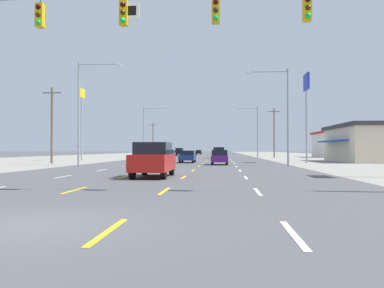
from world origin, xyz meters
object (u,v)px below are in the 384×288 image
at_px(sedan_inner_right_distant_a, 221,153).
at_px(sedan_inner_left_distant_b, 199,152).
at_px(suv_inner_right_far, 219,153).
at_px(sedan_inner_left_near, 145,158).
at_px(streetlight_left_row_0, 83,105).
at_px(hatchback_inner_right_mid, 220,157).
at_px(hatchback_far_left_farther, 170,153).
at_px(pole_sign_left_row_1, 82,108).
at_px(suv_far_left_farthest, 179,152).
at_px(suv_center_turn_nearest, 153,159).
at_px(sedan_center_turn_midfar, 187,156).
at_px(streetlight_left_row_1, 147,128).
at_px(streetlight_right_row_0, 283,109).
at_px(pole_sign_right_row_1, 306,94).
at_px(streetlight_right_row_1, 255,128).

height_order(sedan_inner_right_distant_a, sedan_inner_left_distant_b, same).
bearing_deg(sedan_inner_right_distant_a, suv_inner_right_far, -90.30).
bearing_deg(sedan_inner_left_near, streetlight_left_row_0, 179.37).
relative_size(hatchback_inner_right_mid, hatchback_far_left_farther, 1.00).
bearing_deg(hatchback_far_left_farther, suv_inner_right_far, -55.22).
relative_size(pole_sign_left_row_1, streetlight_left_row_0, 1.02).
bearing_deg(suv_far_left_farthest, suv_center_turn_nearest, -84.96).
bearing_deg(sedan_inner_left_distant_b, hatchback_inner_right_mid, -85.16).
relative_size(sedan_center_turn_midfar, pole_sign_left_row_1, 0.43).
height_order(sedan_inner_left_near, suv_inner_right_far, suv_inner_right_far).
distance_m(hatchback_inner_right_mid, streetlight_left_row_1, 32.63).
height_order(pole_sign_left_row_1, streetlight_right_row_0, pole_sign_left_row_1).
bearing_deg(pole_sign_right_row_1, sedan_inner_left_distant_b, 102.46).
bearing_deg(streetlight_left_row_0, sedan_inner_left_near, -0.63).
xyz_separation_m(pole_sign_left_row_1, streetlight_right_row_1, (26.23, 14.21, -2.37)).
bearing_deg(pole_sign_left_row_1, sedan_inner_left_distant_b, 79.44).
bearing_deg(suv_center_turn_nearest, sedan_inner_left_near, 102.79).
xyz_separation_m(sedan_inner_left_near, streetlight_right_row_1, (13.28, 32.81, 4.54)).
bearing_deg(streetlight_left_row_0, hatchback_inner_right_mid, 13.82).
bearing_deg(suv_center_turn_nearest, sedan_inner_right_distant_a, 87.60).
bearing_deg(sedan_inner_left_distant_b, suv_far_left_farthest, -98.07).
bearing_deg(pole_sign_left_row_1, suv_inner_right_far, 31.83).
xyz_separation_m(suv_inner_right_far, pole_sign_right_row_1, (10.47, -21.29, 7.13)).
height_order(suv_center_turn_nearest, suv_inner_right_far, same).
height_order(hatchback_far_left_farther, suv_far_left_farthest, suv_far_left_farthest).
bearing_deg(streetlight_left_row_1, sedan_inner_right_distant_a, 69.98).
height_order(hatchback_far_left_farther, streetlight_left_row_0, streetlight_left_row_0).
relative_size(streetlight_right_row_0, streetlight_right_row_1, 1.01).
height_order(pole_sign_right_row_1, streetlight_right_row_0, pole_sign_right_row_1).
distance_m(sedan_inner_right_distant_a, streetlight_right_row_1, 36.83).
relative_size(streetlight_right_row_0, streetlight_left_row_1, 1.00).
bearing_deg(hatchback_inner_right_mid, pole_sign_right_row_1, 31.66).
height_order(sedan_center_turn_midfar, sedan_inner_left_distant_b, same).
relative_size(sedan_inner_left_near, hatchback_far_left_farther, 1.15).
bearing_deg(streetlight_left_row_0, suv_inner_right_far, 67.04).
relative_size(suv_far_left_farthest, streetlight_left_row_0, 0.48).
height_order(sedan_inner_left_distant_b, pole_sign_left_row_1, pole_sign_left_row_1).
bearing_deg(streetlight_right_row_0, sedan_center_turn_midfar, 136.34).
xyz_separation_m(hatchback_inner_right_mid, suv_far_left_farthest, (-10.65, 60.32, 0.24)).
xyz_separation_m(sedan_center_turn_midfar, streetlight_right_row_0, (9.94, -9.49, 4.62)).
xyz_separation_m(hatchback_far_left_farther, streetlight_left_row_1, (-2.56, -13.04, 4.71)).
distance_m(suv_far_left_farthest, pole_sign_left_row_1, 46.55).
xyz_separation_m(sedan_center_turn_midfar, sedan_inner_right_distant_a, (3.78, 59.28, 0.00)).
bearing_deg(suv_center_turn_nearest, streetlight_left_row_1, 101.18).
relative_size(sedan_inner_left_near, streetlight_left_row_0, 0.44).
distance_m(hatchback_inner_right_mid, hatchback_far_left_farther, 43.81).
bearing_deg(suv_inner_right_far, hatchback_far_left_farther, 124.78).
height_order(suv_far_left_farthest, sedan_inner_left_distant_b, suv_far_left_farthest).
distance_m(hatchback_far_left_farther, streetlight_right_row_0, 48.96).
height_order(suv_inner_right_far, pole_sign_right_row_1, pole_sign_right_row_1).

